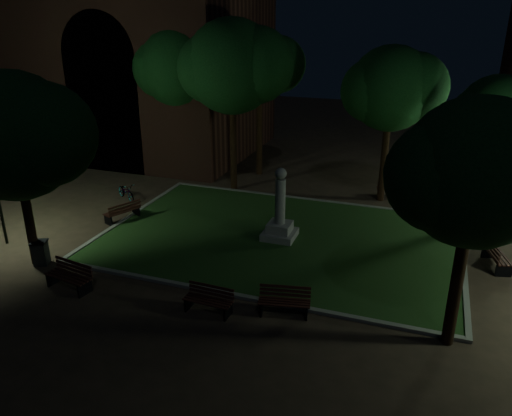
{
  "coord_description": "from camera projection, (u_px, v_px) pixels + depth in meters",
  "views": [
    {
      "loc": [
        5.72,
        -17.16,
        9.4
      ],
      "look_at": [
        -0.75,
        1.0,
        1.75
      ],
      "focal_mm": 35.0,
      "sensor_mm": 36.0,
      "label": 1
    }
  ],
  "objects": [
    {
      "name": "tree_far_north",
      "position": [
        261.0,
        66.0,
        28.43
      ],
      "size": [
        4.95,
        4.04,
        8.47
      ],
      "color": "black",
      "rests_on": "ground"
    },
    {
      "name": "tree_west",
      "position": [
        16.0,
        137.0,
        18.02
      ],
      "size": [
        5.83,
        4.76,
        7.54
      ],
      "color": "black",
      "rests_on": "ground"
    },
    {
      "name": "bench_far_side",
      "position": [
        394.0,
        190.0,
        26.63
      ],
      "size": [
        1.88,
        0.91,
        0.99
      ],
      "rotation": [
        0.0,
        0.0,
        3.3
      ],
      "color": "black",
      "rests_on": "ground"
    },
    {
      "name": "lawn_kerb",
      "position": [
        280.0,
        238.0,
        22.01
      ],
      "size": [
        15.4,
        10.4,
        0.12
      ],
      "color": "slate",
      "rests_on": "ground"
    },
    {
      "name": "bench_west_near",
      "position": [
        70.0,
        277.0,
        17.97
      ],
      "size": [
        1.89,
        0.92,
        0.99
      ],
      "rotation": [
        0.0,
        0.0,
        -0.17
      ],
      "color": "black",
      "rests_on": "ground"
    },
    {
      "name": "tree_ne",
      "position": [
        499.0,
        117.0,
        21.6
      ],
      "size": [
        4.39,
        3.58,
        6.93
      ],
      "color": "black",
      "rests_on": "ground"
    },
    {
      "name": "tree_se",
      "position": [
        479.0,
        173.0,
        13.15
      ],
      "size": [
        5.02,
        4.1,
        7.45
      ],
      "color": "black",
      "rests_on": "ground"
    },
    {
      "name": "tree_north_er",
      "position": [
        393.0,
        89.0,
        24.39
      ],
      "size": [
        5.15,
        4.2,
        7.94
      ],
      "color": "black",
      "rests_on": "ground"
    },
    {
      "name": "building_main",
      "position": [
        113.0,
        42.0,
        34.58
      ],
      "size": [
        20.0,
        12.0,
        15.0
      ],
      "color": "#45241B",
      "rests_on": "ground"
    },
    {
      "name": "bench_near_left",
      "position": [
        209.0,
        300.0,
        16.57
      ],
      "size": [
        1.68,
        0.65,
        0.91
      ],
      "rotation": [
        0.0,
        0.0,
        -0.04
      ],
      "color": "black",
      "rests_on": "ground"
    },
    {
      "name": "lawn",
      "position": [
        280.0,
        238.0,
        22.01
      ],
      "size": [
        15.0,
        10.0,
        0.08
      ],
      "primitive_type": "cube",
      "color": "#25481B",
      "rests_on": "ground"
    },
    {
      "name": "tree_north_wl",
      "position": [
        234.0,
        67.0,
        25.65
      ],
      "size": [
        6.02,
        4.91,
        9.17
      ],
      "color": "black",
      "rests_on": "ground"
    },
    {
      "name": "bench_near_right",
      "position": [
        284.0,
        302.0,
        16.47
      ],
      "size": [
        1.79,
        0.93,
        0.94
      ],
      "rotation": [
        0.0,
        0.0,
        0.2
      ],
      "color": "black",
      "rests_on": "ground"
    },
    {
      "name": "bicycle",
      "position": [
        126.0,
        191.0,
        26.52
      ],
      "size": [
        1.77,
        1.38,
        0.89
      ],
      "primitive_type": "imported",
      "rotation": [
        0.0,
        0.0,
        1.04
      ],
      "color": "black",
      "rests_on": "ground"
    },
    {
      "name": "lamppost_nw",
      "position": [
        147.0,
        117.0,
        33.08
      ],
      "size": [
        1.18,
        0.28,
        3.93
      ],
      "color": "black",
      "rests_on": "ground"
    },
    {
      "name": "monument",
      "position": [
        280.0,
        219.0,
        21.68
      ],
      "size": [
        1.4,
        1.4,
        3.2
      ],
      "color": "gray",
      "rests_on": "lawn"
    },
    {
      "name": "bench_left_side",
      "position": [
        123.0,
        212.0,
        23.79
      ],
      "size": [
        1.26,
        1.84,
        0.96
      ],
      "rotation": [
        0.0,
        0.0,
        -1.99
      ],
      "color": "black",
      "rests_on": "ground"
    },
    {
      "name": "ground",
      "position": [
        265.0,
        259.0,
        20.28
      ],
      "size": [
        80.0,
        80.0,
        0.0
      ],
      "primitive_type": "plane",
      "color": "#433225"
    },
    {
      "name": "tree_nw",
      "position": [
        184.0,
        67.0,
        28.65
      ],
      "size": [
        6.08,
        4.96,
        8.88
      ],
      "color": "black",
      "rests_on": "ground"
    },
    {
      "name": "bench_right_side",
      "position": [
        495.0,
        256.0,
        19.47
      ],
      "size": [
        1.06,
        1.9,
        0.99
      ],
      "rotation": [
        0.0,
        0.0,
        1.83
      ],
      "color": "black",
      "rests_on": "ground"
    },
    {
      "name": "trash_bin",
      "position": [
        41.0,
        252.0,
        19.69
      ],
      "size": [
        0.75,
        0.75,
        0.99
      ],
      "color": "black",
      "rests_on": "ground"
    }
  ]
}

